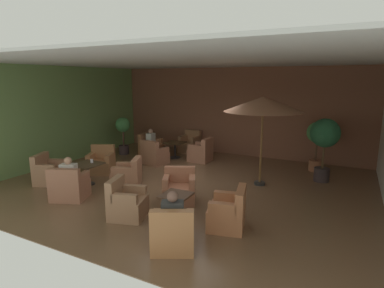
{
  "coord_description": "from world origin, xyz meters",
  "views": [
    {
      "loc": [
        4.18,
        -7.68,
        3.01
      ],
      "look_at": [
        0.0,
        0.42,
        1.11
      ],
      "focal_mm": 29.25,
      "sensor_mm": 36.0,
      "label": 1
    }
  ],
  "objects_px": {
    "armchair_front_right_west": "(190,144)",
    "cafe_table_mid_center": "(176,203)",
    "armchair_front_left_north": "(69,187)",
    "armchair_front_right_south": "(201,153)",
    "patio_umbrella_tall_red": "(263,105)",
    "patron_with_friend": "(151,138)",
    "potted_tree_mid_left": "(317,138)",
    "cafe_table_front_left": "(87,168)",
    "potted_tree_left_corner": "(123,131)",
    "armchair_mid_center_east": "(228,213)",
    "armchair_front_left_south": "(101,163)",
    "armchair_front_right_north": "(150,147)",
    "armchair_mid_center_north": "(173,233)",
    "armchair_mid_center_south": "(179,189)",
    "armchair_mid_center_west": "(126,203)",
    "armchair_front_left_east": "(128,175)",
    "armchair_front_left_west": "(49,173)",
    "patron_blue_shirt": "(173,211)",
    "iced_drink_cup": "(92,161)",
    "potted_tree_mid_right": "(325,138)",
    "cafe_table_front_right": "(175,146)",
    "patron_by_window": "(69,171)"
  },
  "relations": [
    {
      "from": "armchair_front_right_west",
      "to": "cafe_table_mid_center",
      "type": "height_order",
      "value": "armchair_front_right_west"
    },
    {
      "from": "armchair_front_left_north",
      "to": "armchair_front_right_south",
      "type": "xyz_separation_m",
      "value": [
        1.35,
        4.93,
        0.0
      ]
    },
    {
      "from": "armchair_front_right_south",
      "to": "patio_umbrella_tall_red",
      "type": "distance_m",
      "value": 3.67
    },
    {
      "from": "patio_umbrella_tall_red",
      "to": "patron_with_friend",
      "type": "distance_m",
      "value": 5.36
    },
    {
      "from": "patron_with_friend",
      "to": "potted_tree_mid_left",
      "type": "bearing_deg",
      "value": 6.15
    },
    {
      "from": "cafe_table_front_left",
      "to": "potted_tree_left_corner",
      "type": "bearing_deg",
      "value": 113.6
    },
    {
      "from": "armchair_mid_center_east",
      "to": "potted_tree_left_corner",
      "type": "xyz_separation_m",
      "value": [
        -6.11,
        4.15,
        0.65
      ]
    },
    {
      "from": "armchair_front_left_south",
      "to": "armchair_front_right_north",
      "type": "bearing_deg",
      "value": 89.56
    },
    {
      "from": "armchair_mid_center_north",
      "to": "armchair_mid_center_south",
      "type": "xyz_separation_m",
      "value": [
        -1.0,
        2.01,
        0.01
      ]
    },
    {
      "from": "potted_tree_left_corner",
      "to": "potted_tree_mid_left",
      "type": "height_order",
      "value": "potted_tree_mid_left"
    },
    {
      "from": "armchair_mid_center_west",
      "to": "patron_with_friend",
      "type": "bearing_deg",
      "value": 119.29
    },
    {
      "from": "cafe_table_front_left",
      "to": "potted_tree_left_corner",
      "type": "relative_size",
      "value": 0.5
    },
    {
      "from": "armchair_front_left_east",
      "to": "armchair_front_right_south",
      "type": "bearing_deg",
      "value": 77.43
    },
    {
      "from": "armchair_front_left_west",
      "to": "armchair_mid_center_west",
      "type": "height_order",
      "value": "armchair_mid_center_west"
    },
    {
      "from": "patron_blue_shirt",
      "to": "armchair_mid_center_north",
      "type": "bearing_deg",
      "value": -62.85
    },
    {
      "from": "potted_tree_left_corner",
      "to": "potted_tree_mid_left",
      "type": "relative_size",
      "value": 0.91
    },
    {
      "from": "armchair_front_left_north",
      "to": "armchair_mid_center_west",
      "type": "distance_m",
      "value": 1.99
    },
    {
      "from": "armchair_front_left_east",
      "to": "potted_tree_left_corner",
      "type": "relative_size",
      "value": 0.67
    },
    {
      "from": "armchair_front_right_south",
      "to": "armchair_front_left_south",
      "type": "bearing_deg",
      "value": -129.42
    },
    {
      "from": "patron_blue_shirt",
      "to": "iced_drink_cup",
      "type": "bearing_deg",
      "value": 152.62
    },
    {
      "from": "armchair_front_right_south",
      "to": "iced_drink_cup",
      "type": "distance_m",
      "value": 4.12
    },
    {
      "from": "armchair_mid_center_east",
      "to": "potted_tree_left_corner",
      "type": "height_order",
      "value": "potted_tree_left_corner"
    },
    {
      "from": "armchair_front_left_north",
      "to": "patron_with_friend",
      "type": "distance_m",
      "value": 4.98
    },
    {
      "from": "armchair_front_right_south",
      "to": "potted_tree_mid_left",
      "type": "relative_size",
      "value": 0.54
    },
    {
      "from": "armchair_mid_center_north",
      "to": "potted_tree_mid_right",
      "type": "height_order",
      "value": "potted_tree_mid_right"
    },
    {
      "from": "cafe_table_front_left",
      "to": "patron_with_friend",
      "type": "relative_size",
      "value": 1.16
    },
    {
      "from": "armchair_mid_center_south",
      "to": "potted_tree_left_corner",
      "type": "distance_m",
      "value": 5.69
    },
    {
      "from": "armchair_front_left_west",
      "to": "cafe_table_mid_center",
      "type": "distance_m",
      "value": 4.61
    },
    {
      "from": "potted_tree_mid_left",
      "to": "armchair_front_left_west",
      "type": "bearing_deg",
      "value": -143.99
    },
    {
      "from": "cafe_table_front_left",
      "to": "patron_with_friend",
      "type": "height_order",
      "value": "patron_with_friend"
    },
    {
      "from": "armchair_mid_center_south",
      "to": "potted_tree_mid_left",
      "type": "relative_size",
      "value": 0.61
    },
    {
      "from": "patron_blue_shirt",
      "to": "armchair_front_left_north",
      "type": "bearing_deg",
      "value": 166.8
    },
    {
      "from": "armchair_mid_center_west",
      "to": "armchair_front_right_west",
      "type": "bearing_deg",
      "value": 105.15
    },
    {
      "from": "armchair_front_left_south",
      "to": "armchair_mid_center_east",
      "type": "relative_size",
      "value": 1.08
    },
    {
      "from": "armchair_front_left_south",
      "to": "armchair_front_right_south",
      "type": "distance_m",
      "value": 3.61
    },
    {
      "from": "cafe_table_front_left",
      "to": "armchair_front_left_east",
      "type": "relative_size",
      "value": 0.73
    },
    {
      "from": "cafe_table_front_right",
      "to": "armchair_front_left_west",
      "type": "bearing_deg",
      "value": -111.96
    },
    {
      "from": "cafe_table_mid_center",
      "to": "armchair_front_right_west",
      "type": "bearing_deg",
      "value": 115.02
    },
    {
      "from": "cafe_table_front_left",
      "to": "potted_tree_left_corner",
      "type": "distance_m",
      "value": 3.8
    },
    {
      "from": "armchair_front_left_west",
      "to": "patron_blue_shirt",
      "type": "distance_m",
      "value": 5.3
    },
    {
      "from": "armchair_front_right_south",
      "to": "patron_by_window",
      "type": "xyz_separation_m",
      "value": [
        -1.37,
        -4.89,
        0.4
      ]
    },
    {
      "from": "armchair_front_left_north",
      "to": "cafe_table_front_right",
      "type": "relative_size",
      "value": 1.48
    },
    {
      "from": "armchair_mid_center_south",
      "to": "armchair_mid_center_west",
      "type": "relative_size",
      "value": 1.12
    },
    {
      "from": "armchair_mid_center_north",
      "to": "patio_umbrella_tall_red",
      "type": "bearing_deg",
      "value": 84.12
    },
    {
      "from": "armchair_front_left_east",
      "to": "patio_umbrella_tall_red",
      "type": "bearing_deg",
      "value": 27.42
    },
    {
      "from": "potted_tree_mid_left",
      "to": "armchair_front_right_south",
      "type": "bearing_deg",
      "value": -170.93
    },
    {
      "from": "armchair_front_right_north",
      "to": "potted_tree_mid_right",
      "type": "xyz_separation_m",
      "value": [
        6.48,
        -0.4,
        1.0
      ]
    },
    {
      "from": "cafe_table_mid_center",
      "to": "iced_drink_cup",
      "type": "distance_m",
      "value": 3.64
    },
    {
      "from": "armchair_front_right_north",
      "to": "armchair_front_right_west",
      "type": "height_order",
      "value": "armchair_front_right_west"
    },
    {
      "from": "patron_with_friend",
      "to": "iced_drink_cup",
      "type": "bearing_deg",
      "value": -82.8
    }
  ]
}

